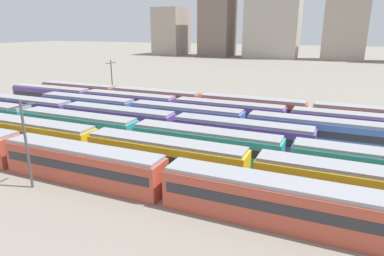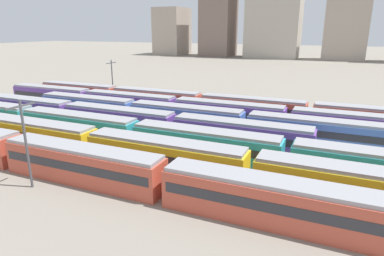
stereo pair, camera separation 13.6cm
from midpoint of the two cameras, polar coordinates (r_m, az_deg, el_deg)
name	(u,v)px [view 2 (the right image)]	position (r m, az deg, el deg)	size (l,w,h in m)	color
ground_plane	(57,123)	(59.58, -22.03, 0.80)	(600.00, 600.00, 0.00)	gray
train_track_1	(94,144)	(41.02, -16.38, -2.69)	(74.70, 3.06, 3.75)	yellow
train_track_2	(205,144)	(39.35, 2.30, -2.82)	(93.60, 3.06, 3.75)	teal
train_track_3	(118,120)	(51.15, -12.40, 1.39)	(55.80, 3.06, 3.75)	#6B429E
train_track_4	(186,118)	(51.21, -1.03, 1.80)	(55.80, 3.06, 3.75)	#4C70BC
train_track_5	(288,119)	(52.25, 16.22, 1.43)	(112.50, 3.06, 3.75)	#6B429E
train_track_6	(201,103)	(61.13, 1.64, 4.24)	(74.70, 3.06, 3.75)	#BC4C38
catenary_pole_0	(25,140)	(35.20, -26.49, -1.81)	(0.24, 3.20, 8.78)	#4C4C51
catenary_pole_1	(112,78)	(73.40, -13.41, 8.25)	(0.24, 3.20, 8.73)	#4C4C51
distant_building_0	(172,31)	(207.91, -3.39, 16.15)	(16.12, 21.02, 26.89)	#A89989
distant_building_1	(219,17)	(196.60, 4.59, 18.41)	(16.79, 19.83, 42.76)	#7A665B
distant_building_2	(275,9)	(188.92, 13.97, 19.09)	(27.29, 18.87, 49.41)	#B2A899
distant_building_3	(346,29)	(185.62, 24.84, 15.07)	(19.78, 14.03, 29.54)	#A89989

